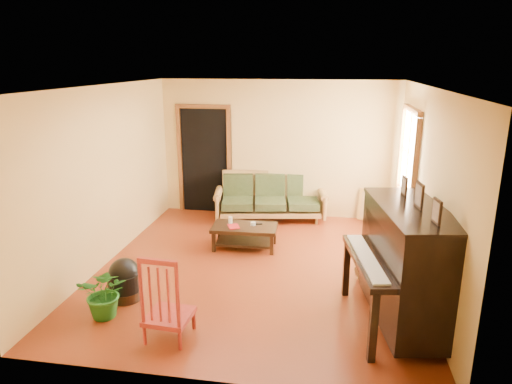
% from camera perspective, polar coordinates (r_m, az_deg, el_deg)
% --- Properties ---
extents(floor, '(5.00, 5.00, 0.00)m').
position_cam_1_polar(floor, '(6.78, 0.11, -9.46)').
color(floor, '#571C0B').
rests_on(floor, ground).
extents(doorway, '(1.08, 0.16, 2.05)m').
position_cam_1_polar(doorway, '(9.06, -6.44, 3.87)').
color(doorway, black).
rests_on(doorway, floor).
extents(window, '(0.12, 1.36, 1.46)m').
position_cam_1_polar(window, '(7.57, 18.57, 4.41)').
color(window, white).
rests_on(window, right_wall).
extents(sofa, '(2.17, 1.19, 0.88)m').
position_cam_1_polar(sofa, '(8.64, 1.80, -0.64)').
color(sofa, olive).
rests_on(sofa, floor).
extents(coffee_table, '(1.05, 0.60, 0.38)m').
position_cam_1_polar(coffee_table, '(7.40, -1.43, -5.61)').
color(coffee_table, black).
rests_on(coffee_table, floor).
extents(armchair, '(0.95, 0.97, 0.78)m').
position_cam_1_polar(armchair, '(6.65, 15.78, -6.91)').
color(armchair, olive).
rests_on(armchair, floor).
extents(piano, '(1.19, 1.73, 1.41)m').
position_cam_1_polar(piano, '(5.41, 18.34, -8.96)').
color(piano, black).
rests_on(piano, floor).
extents(footstool, '(0.52, 0.52, 0.41)m').
position_cam_1_polar(footstool, '(6.11, -16.05, -10.99)').
color(footstool, black).
rests_on(footstool, floor).
extents(red_chair, '(0.50, 0.55, 1.00)m').
position_cam_1_polar(red_chair, '(5.10, -10.95, -12.55)').
color(red_chair, maroon).
rests_on(red_chair, floor).
extents(leaning_frame, '(0.49, 0.26, 0.64)m').
position_cam_1_polar(leaning_frame, '(8.80, 14.23, -1.63)').
color(leaning_frame, gold).
rests_on(leaning_frame, floor).
extents(ceramic_crock, '(0.20, 0.20, 0.23)m').
position_cam_1_polar(ceramic_crock, '(8.87, 16.23, -3.05)').
color(ceramic_crock, '#3756A7').
rests_on(ceramic_crock, floor).
extents(potted_plant, '(0.64, 0.58, 0.63)m').
position_cam_1_polar(potted_plant, '(5.74, -18.35, -11.83)').
color(potted_plant, '#1C5A19').
rests_on(potted_plant, floor).
extents(book, '(0.25, 0.27, 0.02)m').
position_cam_1_polar(book, '(7.25, -3.47, -4.41)').
color(book, maroon).
rests_on(book, coffee_table).
extents(candle, '(0.06, 0.06, 0.11)m').
position_cam_1_polar(candle, '(7.45, -3.21, -3.50)').
color(candle, white).
rests_on(candle, coffee_table).
extents(glass_jar, '(0.11, 0.11, 0.05)m').
position_cam_1_polar(glass_jar, '(7.34, -0.35, -3.99)').
color(glass_jar, silver).
rests_on(glass_jar, coffee_table).
extents(remote, '(0.16, 0.08, 0.02)m').
position_cam_1_polar(remote, '(7.39, 0.16, -4.01)').
color(remote, black).
rests_on(remote, coffee_table).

